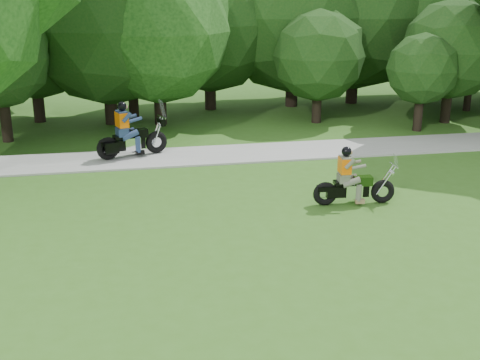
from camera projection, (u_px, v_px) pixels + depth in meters
name	position (u px, v px, depth m)	size (l,w,h in m)	color
ground	(401.00, 251.00, 12.60)	(100.00, 100.00, 0.00)	#36641C
walkway	(296.00, 151.00, 20.05)	(60.00, 2.20, 0.06)	gray
tree_line	(305.00, 25.00, 25.61)	(40.68, 12.28, 7.44)	black
chopper_motorcycle	(351.00, 183.00, 15.11)	(2.13, 0.59, 1.52)	black
touring_motorcycle	(128.00, 137.00, 19.03)	(2.30, 1.25, 1.80)	black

